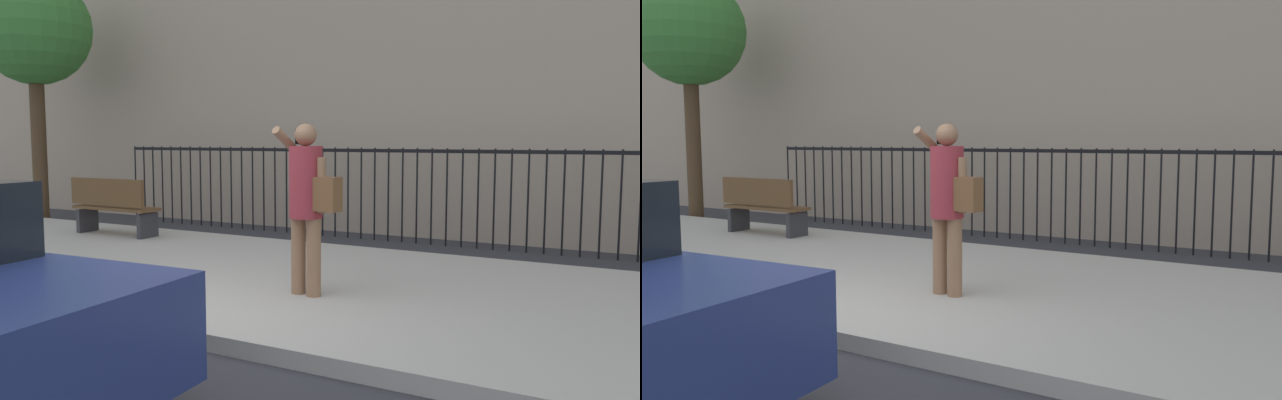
% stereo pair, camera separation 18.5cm
% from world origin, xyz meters
% --- Properties ---
extents(ground_plane, '(60.00, 60.00, 0.00)m').
position_xyz_m(ground_plane, '(0.00, 0.00, 0.00)').
color(ground_plane, '#333338').
extents(sidewalk, '(28.00, 4.40, 0.15)m').
position_xyz_m(sidewalk, '(0.00, 2.20, 0.07)').
color(sidewalk, '#B2ADA3').
rests_on(sidewalk, ground).
extents(iron_fence, '(12.03, 0.04, 1.60)m').
position_xyz_m(iron_fence, '(0.00, 5.90, 1.02)').
color(iron_fence, black).
rests_on(iron_fence, ground).
extents(pedestrian_on_phone, '(0.69, 0.51, 1.75)m').
position_xyz_m(pedestrian_on_phone, '(0.79, 1.51, 1.17)').
color(pedestrian_on_phone, '#936B4C').
rests_on(pedestrian_on_phone, sidewalk).
extents(street_bench, '(1.60, 0.45, 0.95)m').
position_xyz_m(street_bench, '(-4.04, 3.42, 0.65)').
color(street_bench, brown).
rests_on(street_bench, sidewalk).
extents(street_tree_mid, '(2.30, 2.30, 5.17)m').
position_xyz_m(street_tree_mid, '(-7.50, 4.69, 3.96)').
color(street_tree_mid, '#4C3823').
rests_on(street_tree_mid, ground).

